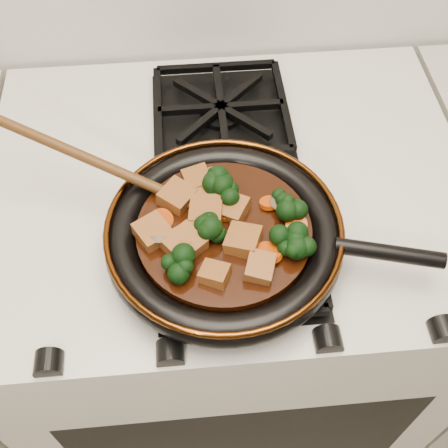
{
  "coord_description": "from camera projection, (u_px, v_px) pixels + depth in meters",
  "views": [
    {
      "loc": [
        -0.06,
        1.13,
        1.57
      ],
      "look_at": [
        -0.02,
        1.56,
        0.97
      ],
      "focal_mm": 45.0,
      "sensor_mm": 36.0,
      "label": 1
    }
  ],
  "objects": [
    {
      "name": "stove",
      "position": [
        227.0,
        312.0,
        1.24
      ],
      "size": [
        0.76,
        0.6,
        0.9
      ],
      "primitive_type": "cube",
      "color": "beige",
      "rests_on": "ground"
    },
    {
      "name": "burner_grate_front",
      "position": [
        238.0,
        250.0,
        0.78
      ],
      "size": [
        0.23,
        0.23,
        0.03
      ],
      "primitive_type": null,
      "color": "black",
      "rests_on": "stove"
    },
    {
      "name": "burner_grate_back",
      "position": [
        221.0,
        111.0,
        0.94
      ],
      "size": [
        0.23,
        0.23,
        0.03
      ],
      "primitive_type": null,
      "color": "black",
      "rests_on": "stove"
    },
    {
      "name": "skillet",
      "position": [
        226.0,
        235.0,
        0.76
      ],
      "size": [
        0.44,
        0.32,
        0.05
      ],
      "rotation": [
        0.0,
        0.0,
        -0.26
      ],
      "color": "black",
      "rests_on": "burner_grate_front"
    },
    {
      "name": "braising_sauce",
      "position": [
        224.0,
        233.0,
        0.75
      ],
      "size": [
        0.23,
        0.23,
        0.02
      ],
      "primitive_type": "cylinder",
      "color": "black",
      "rests_on": "skillet"
    },
    {
      "name": "tofu_cube_0",
      "position": [
        189.0,
        237.0,
        0.73
      ],
      "size": [
        0.05,
        0.05,
        0.03
      ],
      "primitive_type": "cube",
      "rotation": [
        -0.03,
        0.09,
        0.59
      ],
      "color": "brown",
      "rests_on": "braising_sauce"
    },
    {
      "name": "tofu_cube_1",
      "position": [
        233.0,
        209.0,
        0.76
      ],
      "size": [
        0.05,
        0.05,
        0.03
      ],
      "primitive_type": "cube",
      "rotation": [
        -0.08,
        -0.11,
        1.03
      ],
      "color": "brown",
      "rests_on": "braising_sauce"
    },
    {
      "name": "tofu_cube_2",
      "position": [
        243.0,
        241.0,
        0.72
      ],
      "size": [
        0.06,
        0.06,
        0.03
      ],
      "primitive_type": "cube",
      "rotation": [
        -0.11,
        0.04,
        1.18
      ],
      "color": "brown",
      "rests_on": "braising_sauce"
    },
    {
      "name": "tofu_cube_3",
      "position": [
        206.0,
        194.0,
        0.77
      ],
      "size": [
        0.05,
        0.05,
        0.02
      ],
      "primitive_type": "cube",
      "rotation": [
        -0.04,
        -0.05,
        2.7
      ],
      "color": "brown",
      "rests_on": "braising_sauce"
    },
    {
      "name": "tofu_cube_4",
      "position": [
        206.0,
        212.0,
        0.75
      ],
      "size": [
        0.05,
        0.05,
        0.03
      ],
      "primitive_type": "cube",
      "rotation": [
        -0.02,
        0.08,
        3.0
      ],
      "color": "brown",
      "rests_on": "braising_sauce"
    },
    {
      "name": "tofu_cube_5",
      "position": [
        177.0,
        197.0,
        0.77
      ],
      "size": [
        0.06,
        0.06,
        0.03
      ],
      "primitive_type": "cube",
      "rotation": [
        0.09,
        0.02,
        0.91
      ],
      "color": "brown",
      "rests_on": "braising_sauce"
    },
    {
      "name": "tofu_cube_6",
      "position": [
        185.0,
        245.0,
        0.72
      ],
      "size": [
        0.06,
        0.06,
        0.03
      ],
      "primitive_type": "cube",
      "rotation": [
        -0.01,
        -0.05,
        2.25
      ],
      "color": "brown",
      "rests_on": "braising_sauce"
    },
    {
      "name": "tofu_cube_7",
      "position": [
        260.0,
        268.0,
        0.7
      ],
      "size": [
        0.05,
        0.05,
        0.03
      ],
      "primitive_type": "cube",
      "rotation": [
        0.12,
        -0.06,
        1.25
      ],
      "color": "brown",
      "rests_on": "braising_sauce"
    },
    {
      "name": "tofu_cube_8",
      "position": [
        198.0,
        181.0,
        0.78
      ],
      "size": [
        0.05,
        0.05,
        0.03
      ],
      "primitive_type": "cube",
      "rotation": [
        -0.09,
        0.05,
        1.81
      ],
      "color": "brown",
      "rests_on": "braising_sauce"
    },
    {
      "name": "tofu_cube_9",
      "position": [
        215.0,
        274.0,
        0.7
      ],
      "size": [
        0.05,
        0.04,
        0.02
      ],
      "primitive_type": "cube",
      "rotation": [
        0.07,
        0.11,
        2.71
      ],
      "color": "brown",
      "rests_on": "braising_sauce"
    },
    {
      "name": "tofu_cube_10",
      "position": [
        153.0,
        232.0,
        0.73
      ],
      "size": [
        0.06,
        0.06,
        0.03
      ],
      "primitive_type": "cube",
      "rotation": [
        -0.01,
        -0.05,
        2.12
      ],
      "color": "brown",
      "rests_on": "braising_sauce"
    },
    {
      "name": "broccoli_floret_0",
      "position": [
        176.0,
        268.0,
        0.7
      ],
      "size": [
        0.07,
        0.08,
        0.07
      ],
      "primitive_type": null,
      "rotation": [
        -0.1,
        -0.25,
        1.4
      ],
      "color": "black",
      "rests_on": "braising_sauce"
    },
    {
      "name": "broccoli_floret_1",
      "position": [
        288.0,
        204.0,
        0.75
      ],
      "size": [
        0.08,
        0.08,
        0.07
      ],
      "primitive_type": null,
      "rotation": [
        0.16,
        -0.09,
        2.79
      ],
      "color": "black",
      "rests_on": "braising_sauce"
    },
    {
      "name": "broccoli_floret_2",
      "position": [
        219.0,
        186.0,
        0.77
      ],
      "size": [
        0.09,
        0.09,
        0.08
      ],
      "primitive_type": null,
      "rotation": [
        0.2,
        0.25,
        2.51
      ],
      "color": "black",
      "rests_on": "braising_sauce"
    },
    {
      "name": "broccoli_floret_3",
      "position": [
        288.0,
        241.0,
        0.72
      ],
      "size": [
        0.08,
        0.08,
        0.05
      ],
      "primitive_type": null,
      "rotation": [
        -0.04,
        0.05,
        2.2
      ],
      "color": "black",
      "rests_on": "braising_sauce"
    },
    {
      "name": "broccoli_floret_4",
      "position": [
        233.0,
        193.0,
        0.76
      ],
      "size": [
        0.07,
        0.07,
        0.07
      ],
      "primitive_type": null,
      "rotation": [
        -0.18,
        -0.1,
        1.73
      ],
      "color": "black",
      "rests_on": "braising_sauce"
    },
    {
      "name": "broccoli_floret_5",
      "position": [
        295.0,
        249.0,
        0.72
      ],
      "size": [
        0.07,
        0.08,
        0.06
      ],
      "primitive_type": null,
      "rotation": [
        0.06,
        0.13,
        1.86
      ],
      "color": "black",
      "rests_on": "braising_sauce"
    },
    {
      "name": "broccoli_floret_6",
      "position": [
        214.0,
        232.0,
        0.73
      ],
      "size": [
        0.08,
        0.08,
        0.07
      ],
      "primitive_type": null,
      "rotation": [
        -0.2,
        -0.17,
        1.78
      ],
      "color": "black",
      "rests_on": "braising_sauce"
    },
    {
      "name": "broccoli_floret_7",
      "position": [
        223.0,
        188.0,
        0.77
      ],
      "size": [
        0.08,
        0.08,
        0.07
      ],
      "primitive_type": null,
      "rotation": [
        -0.2,
        -0.14,
        1.31
      ],
      "color": "black",
      "rests_on": "braising_sauce"
    },
    {
      "name": "carrot_coin_0",
      "position": [
        272.0,
        255.0,
        0.72
      ],
      "size": [
        0.03,
        0.03,
        0.02
      ],
      "primitive_type": "cylinder",
      "rotation": [
        -0.29,
        -0.35,
        0.0
      ],
      "color": "#AF3804",
      "rests_on": "braising_sauce"
    },
    {
      "name": "carrot_coin_1",
      "position": [
        267.0,
        251.0,
        0.72
      ],
      "size": [
        0.03,
        0.03,
        0.01
      ],
      "primitive_type": "cylinder",
      "rotation": [
        -0.05,
        -0.0,
        0.0
      ],
      "color": "#AF3804",
      "rests_on": "braising_sauce"
    },
    {
      "name": "carrot_coin_2",
      "position": [
        226.0,
        213.0,
        0.76
      ],
      "size": [
        0.03,
        0.03,
        0.01
      ],
      "primitive_type": "cylinder",
      "rotation": [
        -0.05,
        0.04,
        0.0
      ],
      "color": "#AF3804",
      "rests_on": "braising_sauce"
    },
    {
      "name": "carrot_coin_3",
      "position": [
        296.0,
        225.0,
        0.74
      ],
      "size": [
        0.03,
        0.03,
        0.01
      ],
      "primitive_type": "cylinder",
      "rotation": [
        0.25,
        -0.03,
        0.0
      ],
      "color": "#AF3804",
      "rests_on": "braising_sauce"
    },
    {
      "name": "carrot_coin_4",
      "position": [
        269.0,
        203.0,
        0.77
      ],
      "size": [
        0.03,
        0.03,
        0.02
      ],
      "primitive_type": "cylinder",
      "rotation": [
        -0.29,
        -0.07,
        0.0
      ],
      "color": "#AF3804",
      "rests_on": "braising_sauce"
    },
    {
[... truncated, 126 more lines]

